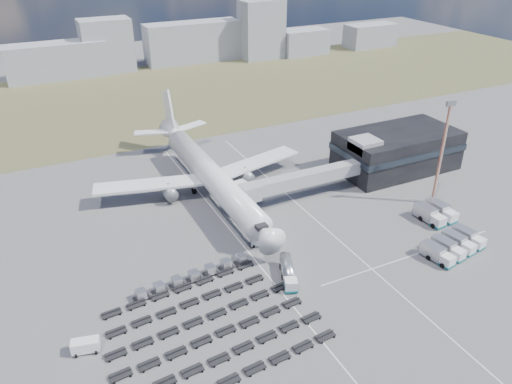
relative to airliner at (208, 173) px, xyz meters
name	(u,v)px	position (x,y,z in m)	size (l,w,h in m)	color
ground	(274,269)	(0.00, -32.38, -5.29)	(420.00, 420.00, 0.00)	#565659
grass_strip	(130,101)	(0.00, 77.62, -5.29)	(420.00, 90.00, 0.01)	#4B492D
lane_markings	(311,247)	(9.77, -29.38, -5.29)	(47.12, 110.00, 0.01)	silver
terminal	(396,150)	(47.77, -8.41, -0.04)	(30.40, 16.40, 11.00)	black
jet_bridge	(294,181)	(15.90, -11.95, -0.24)	(30.30, 3.80, 7.05)	#939399
airliner	(208,173)	(0.00, 0.00, 0.00)	(51.59, 64.53, 17.62)	white
skyline	(34,58)	(-26.96, 118.55, 3.97)	(302.16, 25.10, 25.88)	#979AA5
fuel_tanker	(288,272)	(0.84, -36.04, -3.86)	(5.36, 9.05, 2.86)	white
pushback_tug	(260,242)	(1.06, -24.38, -4.50)	(3.60, 2.02, 1.59)	white
utility_van	(86,346)	(-34.39, -37.90, -4.21)	(4.02, 1.82, 2.17)	white
catering_truck	(246,192)	(6.65, -6.16, -3.66)	(4.14, 7.38, 3.19)	white
service_trucks_near	(453,245)	(33.33, -42.74, -3.84)	(12.98, 8.57, 2.68)	white
service_trucks_far	(435,213)	(38.88, -32.22, -3.69)	(6.56, 7.68, 2.94)	white
uld_row	(194,276)	(-14.39, -29.11, -4.27)	(22.16, 3.67, 1.71)	black
baggage_dollies	(209,328)	(-16.57, -41.76, -4.92)	(34.42, 26.08, 0.75)	black
floodlight_mast	(441,154)	(43.77, -26.45, 6.72)	(2.26, 1.85, 23.96)	#AC3D1B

